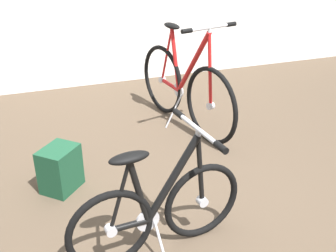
% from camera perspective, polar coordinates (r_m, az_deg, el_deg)
% --- Properties ---
extents(ground_plane, '(8.05, 8.05, 0.00)m').
position_cam_1_polar(ground_plane, '(2.78, 4.53, -11.72)').
color(ground_plane, brown).
extents(folding_bike_foreground, '(1.06, 0.53, 0.76)m').
position_cam_1_polar(folding_bike_foreground, '(2.31, -1.36, -11.54)').
color(folding_bike_foreground, black).
rests_on(folding_bike_foreground, ground_plane).
extents(display_bike_left, '(0.53, 1.43, 1.01)m').
position_cam_1_polar(display_bike_left, '(3.74, 2.33, 5.43)').
color(display_bike_left, black).
rests_on(display_bike_left, ground_plane).
extents(backpack_on_floor, '(0.33, 0.34, 0.33)m').
position_cam_1_polar(backpack_on_floor, '(2.99, -15.01, -5.86)').
color(backpack_on_floor, '#19472D').
rests_on(backpack_on_floor, ground_plane).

